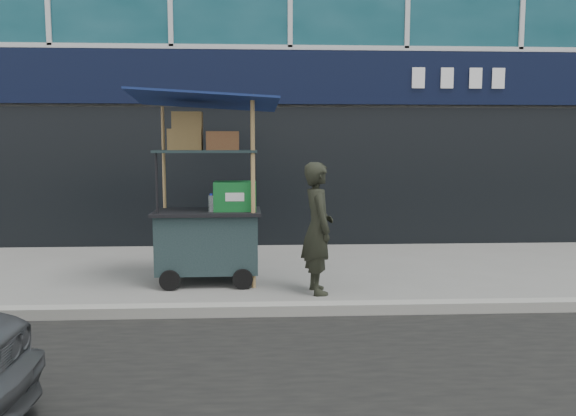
{
  "coord_description": "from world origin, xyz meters",
  "views": [
    {
      "loc": [
        -0.54,
        -5.86,
        1.76
      ],
      "look_at": [
        -0.17,
        1.2,
        0.96
      ],
      "focal_mm": 35.0,
      "sensor_mm": 36.0,
      "label": 1
    }
  ],
  "objects": [
    {
      "name": "vendor_man",
      "position": [
        0.15,
        0.68,
        0.78
      ],
      "size": [
        0.46,
        0.62,
        1.56
      ],
      "primitive_type": "imported",
      "rotation": [
        0.0,
        0.0,
        1.72
      ],
      "color": "black",
      "rests_on": "ground"
    },
    {
      "name": "vendor_cart",
      "position": [
        -1.18,
        1.24,
        0.85
      ],
      "size": [
        1.82,
        1.3,
        2.41
      ],
      "rotation": [
        0.0,
        0.0,
        0.02
      ],
      "color": "#192A2C",
      "rests_on": "ground"
    },
    {
      "name": "ground",
      "position": [
        0.0,
        0.0,
        0.0
      ],
      "size": [
        80.0,
        80.0,
        0.0
      ],
      "primitive_type": "plane",
      "color": "slate",
      "rests_on": "ground"
    },
    {
      "name": "curb",
      "position": [
        0.0,
        -0.2,
        0.06
      ],
      "size": [
        80.0,
        0.18,
        0.12
      ],
      "primitive_type": "cube",
      "color": "gray",
      "rests_on": "ground"
    }
  ]
}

